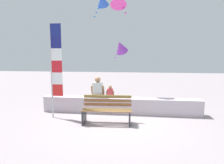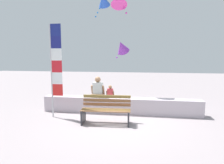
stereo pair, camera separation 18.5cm
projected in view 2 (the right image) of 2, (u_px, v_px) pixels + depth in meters
The scene contains 9 objects.
ground_plane at pixel (117, 120), 6.67m from camera, with size 40.00×40.00×0.00m, color #9C8F92.
seawall_ledge at pixel (120, 105), 7.44m from camera, with size 5.97×0.46×0.60m, color #BEB1BB.
park_bench at pixel (106, 111), 6.32m from camera, with size 1.62×0.69×0.88m.
person_adult at pixel (98, 89), 7.53m from camera, with size 0.52×0.38×0.79m.
person_child at pixel (110, 93), 7.47m from camera, with size 0.31×0.23×0.47m.
flag_banner at pixel (55, 65), 6.76m from camera, with size 0.42×0.05×3.25m.
kite_purple at pixel (122, 47), 9.79m from camera, with size 0.88×1.01×1.00m.
kite_blue at pixel (103, 0), 9.19m from camera, with size 0.74×0.80×1.14m.
kite_magenta at pixel (119, 0), 8.07m from camera, with size 0.76×0.91×0.97m.
Camera 2 is at (0.81, -6.39, 2.16)m, focal length 31.28 mm.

